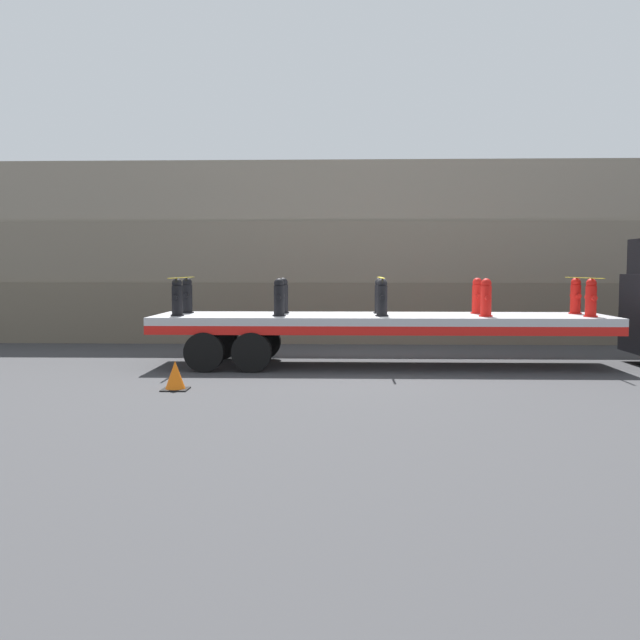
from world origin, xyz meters
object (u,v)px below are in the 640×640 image
Objects in this scene: fire_hydrant_black_near_0 at (177,298)px; fire_hydrant_red_near_4 at (591,298)px; fire_hydrant_black_near_1 at (279,298)px; fire_hydrant_black_far_1 at (283,296)px; fire_hydrant_black_near_2 at (382,298)px; fire_hydrant_black_far_0 at (187,296)px; fire_hydrant_black_far_2 at (380,296)px; traffic_cone at (175,376)px; flatbed_trailer at (357,324)px; fire_hydrant_red_near_3 at (486,298)px; fire_hydrant_red_far_4 at (576,296)px; fire_hydrant_red_far_3 at (477,296)px.

fire_hydrant_black_near_0 and fire_hydrant_red_near_4 have the same top height.
fire_hydrant_black_near_1 and fire_hydrant_black_far_1 have the same top height.
fire_hydrant_black_far_1 and fire_hydrant_black_near_2 have the same top height.
fire_hydrant_black_far_0 is 4.76m from fire_hydrant_black_far_2.
traffic_cone is (0.65, -4.08, -1.38)m from fire_hydrant_black_far_0.
fire_hydrant_red_near_4 is at bearing 0.00° from fire_hydrant_black_near_2.
fire_hydrant_black_near_1 is (-1.82, -0.54, 0.64)m from flatbed_trailer.
fire_hydrant_black_far_1 is (-1.82, 0.54, 0.64)m from flatbed_trailer.
fire_hydrant_black_near_2 is 1.08m from fire_hydrant_black_far_2.
fire_hydrant_black_far_1 is (0.00, 1.08, 0.00)m from fire_hydrant_black_near_1.
fire_hydrant_black_near_0 is 1.00× the size of fire_hydrant_black_far_2.
fire_hydrant_black_near_1 is at bearing -155.55° from fire_hydrant_black_far_2.
fire_hydrant_black_far_2 is 4.88m from fire_hydrant_red_near_4.
fire_hydrant_black_near_0 is at bearing 102.22° from traffic_cone.
flatbed_trailer is 3.05m from fire_hydrant_red_near_3.
fire_hydrant_red_near_3 is at bearing 180.00° from fire_hydrant_red_near_4.
fire_hydrant_red_far_4 is at bearing 6.48° from fire_hydrant_black_near_0.
fire_hydrant_black_near_2 is 4.76m from fire_hydrant_red_near_4.
fire_hydrant_red_near_3 is (2.38, -1.08, 0.00)m from fire_hydrant_black_far_2.
flatbed_trailer is 12.22× the size of fire_hydrant_black_far_2.
fire_hydrant_black_far_0 and fire_hydrant_red_far_4 have the same top height.
fire_hydrant_black_far_2 and fire_hydrant_red_far_4 have the same top height.
fire_hydrant_black_near_1 and fire_hydrant_black_far_2 have the same top height.
flatbed_trailer is 19.05× the size of traffic_cone.
fire_hydrant_black_near_2 is 1.00× the size of fire_hydrant_red_near_3.
fire_hydrant_black_near_2 is at bearing -167.19° from fire_hydrant_red_far_4.
flatbed_trailer is at bearing 7.33° from fire_hydrant_black_near_0.
fire_hydrant_black_far_0 is at bearing 180.00° from fire_hydrant_red_far_4.
fire_hydrant_red_far_3 is (0.00, 1.08, 0.00)m from fire_hydrant_red_near_3.
fire_hydrant_black_near_1 is 1.00× the size of fire_hydrant_red_near_4.
fire_hydrant_black_far_0 is 4.88m from fire_hydrant_black_near_2.
fire_hydrant_black_near_1 is 2.61m from fire_hydrant_black_far_2.
fire_hydrant_black_far_1 is (2.38, 1.08, 0.00)m from fire_hydrant_black_near_0.
traffic_cone is (-1.73, -3.00, -1.38)m from fire_hydrant_black_near_1.
fire_hydrant_red_near_3 is at bearing 0.00° from fire_hydrant_black_near_1.
fire_hydrant_black_near_0 is 2.38m from fire_hydrant_black_near_1.
fire_hydrant_black_far_0 is 2.61m from fire_hydrant_black_near_1.
fire_hydrant_red_near_3 is 2.38m from fire_hydrant_red_near_4.
fire_hydrant_black_far_1 is at bearing 90.00° from fire_hydrant_black_near_1.
fire_hydrant_black_near_1 reaches higher than flatbed_trailer.
fire_hydrant_black_far_0 is 7.21m from fire_hydrant_red_near_3.
fire_hydrant_red_near_4 is at bearing -90.00° from fire_hydrant_red_far_4.
fire_hydrant_black_near_0 reaches higher than traffic_cone.
fire_hydrant_red_near_3 is at bearing -90.00° from fire_hydrant_red_far_3.
flatbed_trailer is at bearing -135.71° from fire_hydrant_black_far_2.
fire_hydrant_red_far_4 is at bearing 90.00° from fire_hydrant_red_near_4.
flatbed_trailer is 1.00m from fire_hydrant_black_far_2.
fire_hydrant_black_near_2 is at bearing 0.00° from fire_hydrant_black_near_1.
fire_hydrant_red_near_4 is at bearing -6.48° from fire_hydrant_black_far_0.
flatbed_trailer is 12.22× the size of fire_hydrant_black_near_1.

